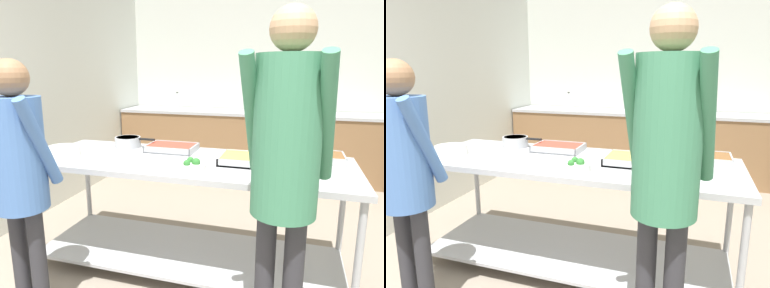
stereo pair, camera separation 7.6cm
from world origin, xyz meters
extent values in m
cube|color=silver|center=(0.00, 4.34, 1.32)|extent=(4.00, 0.06, 2.65)
cube|color=silver|center=(-1.97, 2.17, 1.32)|extent=(0.06, 4.46, 2.65)
cube|color=olive|center=(0.00, 3.97, 0.45)|extent=(3.84, 0.62, 0.90)
cube|color=#ADAFB5|center=(0.00, 3.97, 0.92)|extent=(3.84, 0.65, 0.04)
cube|color=black|center=(-0.35, 3.97, 0.92)|extent=(0.43, 0.43, 0.02)
cube|color=#ADAFB5|center=(-0.11, 1.34, 0.85)|extent=(2.37, 0.86, 0.04)
cube|color=#ADAFB5|center=(-0.11, 1.34, 0.12)|extent=(2.29, 0.78, 0.02)
cylinder|color=#ADAFB5|center=(-1.25, 0.96, 0.42)|extent=(0.04, 0.04, 0.83)
cylinder|color=#ADAFB5|center=(1.02, 0.96, 0.42)|extent=(0.04, 0.04, 0.83)
cylinder|color=#ADAFB5|center=(-1.25, 1.72, 0.42)|extent=(0.04, 0.04, 0.83)
cylinder|color=#ADAFB5|center=(1.02, 1.72, 0.42)|extent=(0.04, 0.04, 0.83)
cylinder|color=white|center=(-1.09, 1.19, 0.88)|extent=(0.26, 0.26, 0.01)
cylinder|color=white|center=(-1.09, 1.19, 0.89)|extent=(0.26, 0.26, 0.01)
cylinder|color=white|center=(-1.09, 1.19, 0.90)|extent=(0.25, 0.25, 0.01)
cylinder|color=white|center=(-1.09, 1.19, 0.92)|extent=(0.25, 0.25, 0.01)
cylinder|color=white|center=(-1.09, 1.19, 0.93)|extent=(0.25, 0.25, 0.01)
cylinder|color=white|center=(-1.09, 1.19, 0.94)|extent=(0.25, 0.25, 0.01)
cylinder|color=#ADAFB5|center=(-0.74, 1.60, 0.92)|extent=(0.22, 0.22, 0.09)
cylinder|color=brown|center=(-0.74, 1.60, 0.96)|extent=(0.19, 0.19, 0.01)
cylinder|color=black|center=(-0.56, 1.60, 0.95)|extent=(0.14, 0.02, 0.02)
cube|color=#ADAFB5|center=(-0.33, 1.57, 0.88)|extent=(0.40, 0.28, 0.01)
cube|color=#B23D2D|center=(-0.33, 1.57, 0.91)|extent=(0.37, 0.26, 0.04)
cube|color=#ADAFB5|center=(-0.33, 1.44, 0.90)|extent=(0.40, 0.01, 0.05)
cube|color=#ADAFB5|center=(-0.33, 1.71, 0.90)|extent=(0.40, 0.01, 0.05)
cube|color=#ADAFB5|center=(-0.52, 1.57, 0.90)|extent=(0.01, 0.28, 0.05)
cube|color=#ADAFB5|center=(-0.14, 1.57, 0.90)|extent=(0.01, 0.28, 0.05)
cylinder|color=silver|center=(0.00, 1.07, 0.90)|extent=(0.19, 0.19, 0.05)
sphere|color=#2D702D|center=(0.02, 1.07, 0.94)|extent=(0.06, 0.06, 0.06)
sphere|color=#2D702D|center=(-0.03, 1.11, 0.94)|extent=(0.05, 0.05, 0.05)
sphere|color=#2D702D|center=(-0.03, 1.03, 0.94)|extent=(0.05, 0.05, 0.05)
cube|color=#ADAFB5|center=(0.34, 1.38, 0.88)|extent=(0.43, 0.32, 0.01)
cube|color=gold|center=(0.34, 1.38, 0.91)|extent=(0.40, 0.30, 0.04)
cube|color=#ADAFB5|center=(0.34, 1.22, 0.90)|extent=(0.43, 0.01, 0.05)
cube|color=#ADAFB5|center=(0.34, 1.53, 0.90)|extent=(0.43, 0.01, 0.05)
cube|color=#ADAFB5|center=(0.13, 1.38, 0.90)|extent=(0.01, 0.32, 0.05)
cube|color=#ADAFB5|center=(0.55, 1.38, 0.90)|extent=(0.01, 0.32, 0.05)
cube|color=#ADAFB5|center=(0.79, 1.59, 0.88)|extent=(0.40, 0.28, 0.01)
cube|color=brown|center=(0.79, 1.59, 0.91)|extent=(0.38, 0.26, 0.04)
cube|color=#ADAFB5|center=(0.79, 1.46, 0.90)|extent=(0.40, 0.01, 0.05)
cube|color=#ADAFB5|center=(0.79, 1.73, 0.90)|extent=(0.40, 0.01, 0.05)
cube|color=#ADAFB5|center=(0.59, 1.59, 0.90)|extent=(0.01, 0.28, 0.05)
cube|color=#ADAFB5|center=(0.98, 1.59, 0.90)|extent=(0.01, 0.28, 0.05)
cylinder|color=#2D2D33|center=(0.52, 0.65, 0.42)|extent=(0.10, 0.10, 0.83)
cylinder|color=#3D7F5B|center=(0.43, 0.66, 1.31)|extent=(0.12, 0.35, 0.62)
cylinder|color=#3D7F5B|center=(0.76, 0.62, 1.31)|extent=(0.12, 0.35, 0.62)
cylinder|color=#3D7F5B|center=(0.59, 0.64, 1.22)|extent=(0.32, 0.32, 0.77)
sphere|color=tan|center=(0.59, 0.64, 1.71)|extent=(0.21, 0.21, 0.21)
cylinder|color=#2D2D33|center=(-0.96, 0.54, 0.36)|extent=(0.10, 0.10, 0.72)
cylinder|color=#2D2D33|center=(-0.83, 0.54, 0.36)|extent=(0.10, 0.10, 0.72)
cylinder|color=#4770B2|center=(-0.73, 0.54, 1.13)|extent=(0.07, 0.30, 0.54)
cylinder|color=#4770B2|center=(-0.90, 0.54, 1.05)|extent=(0.30, 0.30, 0.66)
sphere|color=#8C6647|center=(-0.90, 0.54, 1.49)|extent=(0.21, 0.21, 0.21)
cylinder|color=silver|center=(-1.15, 4.06, 1.02)|extent=(0.07, 0.07, 0.17)
cone|color=silver|center=(-1.15, 4.06, 1.14)|extent=(0.07, 0.07, 0.07)
cylinder|color=black|center=(-1.15, 4.06, 1.18)|extent=(0.03, 0.03, 0.02)
camera|label=1|loc=(0.63, -1.00, 1.53)|focal=32.00mm
camera|label=2|loc=(0.70, -0.98, 1.53)|focal=32.00mm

